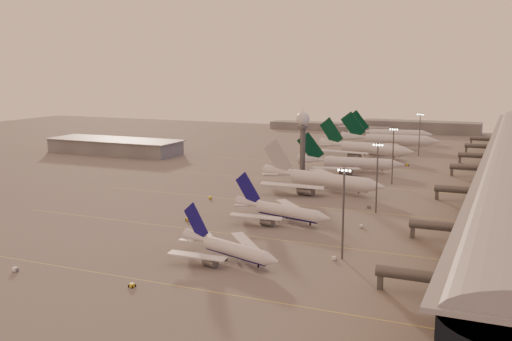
% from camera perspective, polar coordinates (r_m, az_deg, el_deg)
% --- Properties ---
extents(ground, '(700.00, 700.00, 0.00)m').
position_cam_1_polar(ground, '(186.53, -9.34, -6.08)').
color(ground, '#5C5959').
rests_on(ground, ground).
extents(taxiway_markings, '(180.00, 185.25, 0.02)m').
position_cam_1_polar(taxiway_markings, '(223.06, 5.09, -3.35)').
color(taxiway_markings, '#DECF4E').
rests_on(taxiway_markings, ground).
extents(hangar, '(82.00, 27.00, 8.50)m').
position_cam_1_polar(hangar, '(366.09, -13.31, 2.28)').
color(hangar, slate).
rests_on(hangar, ground).
extents(radar_tower, '(6.40, 6.40, 31.10)m').
position_cam_1_polar(radar_tower, '(287.41, 4.48, 3.85)').
color(radar_tower, '#4F5155').
rests_on(radar_tower, ground).
extents(mast_a, '(3.60, 0.56, 25.00)m').
position_cam_1_polar(mast_a, '(159.85, 8.31, -3.65)').
color(mast_a, '#4F5155').
rests_on(mast_a, ground).
extents(mast_b, '(3.60, 0.56, 25.00)m').
position_cam_1_polar(mast_b, '(212.96, 11.45, -0.37)').
color(mast_b, '#4F5155').
rests_on(mast_b, ground).
extents(mast_c, '(3.60, 0.56, 25.00)m').
position_cam_1_polar(mast_c, '(267.22, 12.91, 1.62)').
color(mast_c, '#4F5155').
rests_on(mast_c, ground).
extents(mast_d, '(3.60, 0.56, 25.00)m').
position_cam_1_polar(mast_d, '(355.73, 15.32, 3.51)').
color(mast_d, '#4F5155').
rests_on(mast_d, ground).
extents(distant_horizon, '(165.00, 37.50, 9.00)m').
position_cam_1_polar(distant_horizon, '(487.14, 12.14, 4.08)').
color(distant_horizon, slate).
rests_on(distant_horizon, ground).
extents(narrowbody_near, '(33.74, 26.46, 13.70)m').
position_cam_1_polar(narrowbody_near, '(159.98, -2.57, -7.62)').
color(narrowbody_near, silver).
rests_on(narrowbody_near, ground).
extents(narrowbody_mid, '(37.82, 29.79, 15.07)m').
position_cam_1_polar(narrowbody_mid, '(199.39, 2.42, -4.01)').
color(narrowbody_mid, silver).
rests_on(narrowbody_mid, ground).
extents(widebody_white, '(56.87, 45.05, 20.34)m').
position_cam_1_polar(widebody_white, '(249.20, 6.28, -1.15)').
color(widebody_white, silver).
rests_on(widebody_white, ground).
extents(greentail_a, '(52.48, 42.18, 19.09)m').
position_cam_1_polar(greentail_a, '(296.63, 8.96, 0.52)').
color(greentail_a, silver).
rests_on(greentail_a, ground).
extents(greentail_b, '(58.65, 46.78, 21.73)m').
position_cam_1_polar(greentail_b, '(346.79, 10.37, 1.89)').
color(greentail_b, silver).
rests_on(greentail_b, ground).
extents(greentail_c, '(62.52, 50.46, 22.70)m').
position_cam_1_polar(greentail_c, '(388.49, 12.60, 2.68)').
color(greentail_c, silver).
rests_on(greentail_c, ground).
extents(greentail_d, '(58.19, 46.69, 21.21)m').
position_cam_1_polar(greentail_d, '(426.76, 12.63, 3.26)').
color(greentail_d, silver).
rests_on(greentail_d, ground).
extents(gsv_truck_a, '(6.09, 2.87, 2.37)m').
position_cam_1_polar(gsv_truck_a, '(163.21, -21.86, -8.56)').
color(gsv_truck_a, white).
rests_on(gsv_truck_a, ground).
extents(gsv_tug_near, '(2.15, 3.27, 0.89)m').
position_cam_1_polar(gsv_tug_near, '(144.93, -11.72, -10.67)').
color(gsv_tug_near, yellow).
rests_on(gsv_tug_near, ground).
extents(gsv_catering_a, '(5.05, 3.61, 3.79)m').
position_cam_1_polar(gsv_catering_a, '(161.76, 7.51, -7.83)').
color(gsv_catering_a, white).
rests_on(gsv_catering_a, ground).
extents(gsv_tug_mid, '(3.71, 4.15, 1.02)m').
position_cam_1_polar(gsv_tug_mid, '(201.72, -6.52, -4.65)').
color(gsv_tug_mid, yellow).
rests_on(gsv_tug_mid, ground).
extents(gsv_truck_b, '(5.29, 2.78, 2.03)m').
position_cam_1_polar(gsv_truck_b, '(194.68, 10.11, -5.11)').
color(gsv_truck_b, white).
rests_on(gsv_truck_b, ground).
extents(gsv_truck_c, '(5.85, 4.87, 2.30)m').
position_cam_1_polar(gsv_truck_c, '(233.57, -4.28, -2.45)').
color(gsv_truck_c, yellow).
rests_on(gsv_truck_c, ground).
extents(gsv_catering_b, '(5.53, 4.08, 4.15)m').
position_cam_1_polar(gsv_catering_b, '(221.11, 10.75, -3.06)').
color(gsv_catering_b, '#5B5E60').
rests_on(gsv_catering_b, ground).
extents(gsv_truck_d, '(2.28, 5.32, 2.09)m').
position_cam_1_polar(gsv_truck_d, '(304.59, 2.18, 0.43)').
color(gsv_truck_d, yellow).
rests_on(gsv_truck_d, ground).
extents(gsv_tug_hangar, '(3.93, 2.69, 1.04)m').
position_cam_1_polar(gsv_tug_hangar, '(320.79, 14.21, 0.52)').
color(gsv_tug_hangar, yellow).
rests_on(gsv_tug_hangar, ground).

